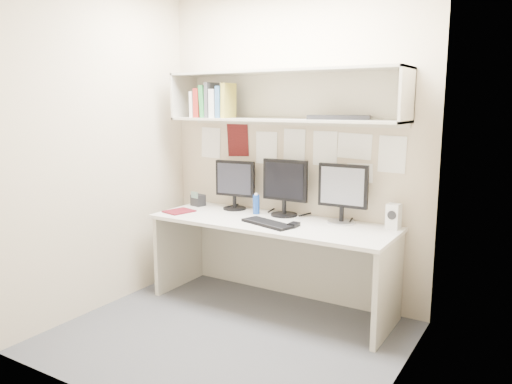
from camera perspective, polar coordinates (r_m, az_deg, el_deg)
The scene contains 19 objects.
floor at distance 3.75m, azimuth -3.33°, elevation -16.18°, with size 2.40×2.00×0.01m, color #424247.
wall_back at distance 4.24m, azimuth 4.20°, elevation 5.18°, with size 2.40×0.02×2.60m, color #BCAC8F.
wall_front at distance 2.63m, azimuth -16.05°, elevation 1.83°, with size 2.40×0.02×2.60m, color #BCAC8F.
wall_left at distance 4.19m, azimuth -17.22°, elevation 4.69°, with size 0.02×2.00×2.60m, color #BCAC8F.
wall_right at distance 2.88m, azimuth 16.49°, elevation 2.49°, with size 0.02×2.00×2.60m, color #BCAC8F.
desk at distance 4.13m, azimuth 1.79°, elevation -8.20°, with size 2.00×0.70×0.73m.
overhead_hutch at distance 4.10m, azimuth 3.37°, elevation 10.90°, with size 2.00×0.38×0.40m.
pinned_papers at distance 4.24m, azimuth 4.15°, elevation 4.50°, with size 1.92×0.01×0.48m, color white, non-canonical shape.
monitor_left at distance 4.42m, azimuth -2.42°, elevation 1.07°, with size 0.37×0.20×0.43m.
monitor_center at distance 4.17m, azimuth 3.32°, elevation 0.76°, with size 0.41×0.22×0.47m.
monitor_right at distance 3.96m, azimuth 9.88°, elevation 0.09°, with size 0.40×0.22×0.47m.
keyboard at distance 3.89m, azimuth 1.33°, elevation -3.60°, with size 0.45×0.16×0.02m, color black.
mouse at distance 3.83m, azimuth 4.33°, elevation -3.76°, with size 0.06×0.10×0.03m, color black.
speaker at distance 3.88m, azimuth 15.44°, elevation -2.71°, with size 0.10×0.11×0.19m.
blue_bottle at distance 4.25m, azimuth 0.02°, elevation -1.40°, with size 0.06×0.06×0.18m.
maroon_notebook at distance 4.39m, azimuth -8.78°, elevation -2.19°, with size 0.19×0.23×0.01m, color #5E1019.
desk_phone at distance 4.62m, azimuth -6.64°, elevation -0.91°, with size 0.13×0.12×0.14m.
book_stack at distance 4.36m, azimuth -4.93°, elevation 10.19°, with size 0.37×0.18×0.30m.
hutch_tray at distance 3.89m, azimuth 9.45°, elevation 8.42°, with size 0.47×0.18×0.03m, color black.
Camera 1 is at (1.92, -2.76, 1.66)m, focal length 35.00 mm.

